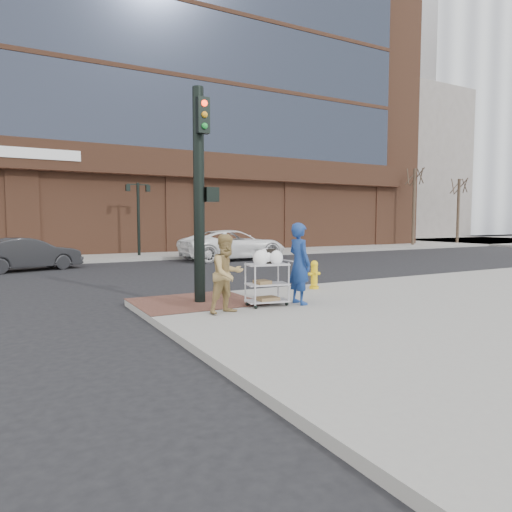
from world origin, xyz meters
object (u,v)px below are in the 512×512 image
traffic_signal_pole (200,189)px  minivan_white (233,245)px  utility_cart (267,280)px  lamp_post (138,211)px  fire_hydrant (314,274)px  sedan_dark (27,254)px  woman_blue (299,264)px  pedestrian_tan (227,274)px

traffic_signal_pole → minivan_white: bearing=60.7°
traffic_signal_pole → minivan_white: 13.55m
minivan_white → utility_cart: minivan_white is taller
lamp_post → fire_hydrant: 14.97m
minivan_white → traffic_signal_pole: bearing=149.5°
sedan_dark → fire_hydrant: (6.87, -10.68, -0.13)m
woman_blue → sedan_dark: 13.47m
fire_hydrant → woman_blue: bearing=-134.3°
traffic_signal_pole → sedan_dark: traffic_signal_pole is taller
pedestrian_tan → fire_hydrant: bearing=14.0°
traffic_signal_pole → minivan_white: size_ratio=0.88×
lamp_post → traffic_signal_pole: size_ratio=0.80×
minivan_white → utility_cart: (-5.43, -12.84, -0.05)m
lamp_post → utility_cart: bearing=-94.7°
fire_hydrant → traffic_signal_pole: bearing=-173.0°
lamp_post → sedan_dark: 7.30m
pedestrian_tan → sedan_dark: bearing=90.8°
lamp_post → traffic_signal_pole: 15.43m
traffic_signal_pole → utility_cart: traffic_signal_pole is taller
pedestrian_tan → fire_hydrant: 4.11m
sedan_dark → utility_cart: (4.38, -12.28, 0.05)m
sedan_dark → lamp_post: bearing=-72.2°
fire_hydrant → pedestrian_tan: bearing=-152.3°
woman_blue → utility_cart: bearing=78.2°
woman_blue → minivan_white: 13.80m
lamp_post → fire_hydrant: lamp_post is taller
traffic_signal_pole → fire_hydrant: size_ratio=6.21×
minivan_white → pedestrian_tan: bearing=152.2°
traffic_signal_pole → pedestrian_tan: (-0.00, -1.46, -1.85)m
pedestrian_tan → woman_blue: bearing=-9.1°
lamp_post → pedestrian_tan: (-2.48, -16.68, -1.64)m
sedan_dark → traffic_signal_pole: bearing=178.4°
pedestrian_tan → lamp_post: bearing=67.9°
traffic_signal_pole → sedan_dark: 11.79m
pedestrian_tan → utility_cart: pedestrian_tan is taller
traffic_signal_pole → utility_cart: size_ratio=3.85×
utility_cart → fire_hydrant: size_ratio=1.61×
woman_blue → utility_cart: woman_blue is taller
woman_blue → minivan_white: size_ratio=0.33×
lamp_post → sedan_dark: lamp_post is taller
lamp_post → minivan_white: 5.71m
traffic_signal_pole → pedestrian_tan: 2.36m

